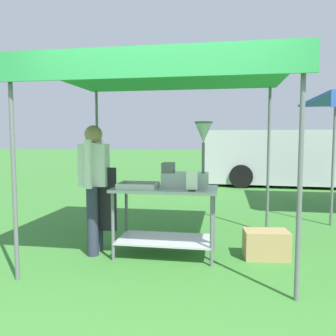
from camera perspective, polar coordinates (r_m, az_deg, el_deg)
name	(u,v)px	position (r m, az deg, el deg)	size (l,w,h in m)	color
ground_plane	(201,194)	(9.01, 5.48, -4.37)	(70.00, 70.00, 0.00)	#3D7F33
stall_canopy	(167,78)	(4.36, -0.23, 14.67)	(2.94, 2.49, 2.27)	slate
donut_cart	(165,207)	(4.28, -0.45, -6.45)	(1.26, 0.67, 0.85)	#B7B7BC
donut_tray	(138,187)	(4.17, -5.01, -3.09)	(0.46, 0.33, 0.07)	#B7B7BC
donut_fryer	(188,167)	(4.24, 3.37, 0.18)	(0.61, 0.28, 0.80)	#B7B7BC
menu_sign	(192,183)	(3.93, 3.95, -2.42)	(0.13, 0.05, 0.23)	black
vendor	(95,182)	(4.41, -11.98, -2.31)	(0.46, 0.53, 1.61)	#2D3347
supply_crate	(266,244)	(4.45, 15.88, -12.01)	(0.56, 0.37, 0.34)	tan
van_silver	(300,157)	(11.36, 20.89, 1.72)	(5.76, 2.30, 1.69)	#BCBCC1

